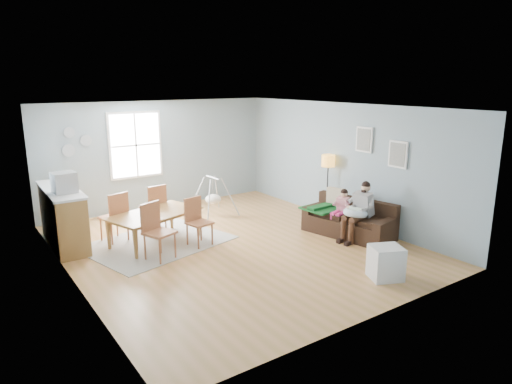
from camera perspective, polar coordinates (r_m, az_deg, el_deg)
room at (r=8.57m, az=-3.16°, el=8.67°), size 8.40×9.40×3.90m
window at (r=11.51m, az=-14.84°, el=5.69°), size 1.32×0.08×1.62m
pictures at (r=9.78m, az=15.30°, el=5.48°), size 0.05×1.34×0.74m
wall_plates at (r=11.10m, az=-21.74°, el=5.82°), size 0.67×0.02×0.66m
sofa at (r=9.82m, az=11.67°, el=-3.76°), size 1.18×2.00×0.76m
green_throw at (r=10.03m, az=8.48°, el=-1.97°), size 0.92×0.78×0.04m
beige_pillow at (r=10.12m, az=10.01°, el=-0.73°), size 0.25×0.45×0.43m
father at (r=9.49m, az=12.75°, el=-2.11°), size 0.85×0.43×1.19m
nursing_pillow at (r=9.38m, az=12.31°, el=-2.58°), size 0.55×0.54×0.20m
infant at (r=9.38m, az=12.16°, el=-2.15°), size 0.21×0.33×0.12m
toddler at (r=9.75m, az=10.66°, el=-1.52°), size 0.52×0.35×0.78m
floor_lamp at (r=10.67m, az=9.00°, el=3.21°), size 0.30×0.30×1.51m
storage_cube at (r=7.85m, az=15.87°, el=-8.50°), size 0.64×0.61×0.55m
rug at (r=9.44m, az=-12.25°, el=-6.19°), size 3.09×2.62×0.01m
dining_table at (r=9.35m, az=-12.35°, el=-4.42°), size 2.00×1.49×0.63m
chair_sw at (r=8.48m, az=-12.46°, el=-4.27°), size 0.61×0.61×1.04m
chair_se at (r=9.07m, az=-7.44°, el=-3.27°), size 0.50×0.50×0.95m
chair_nw at (r=9.53m, az=-17.10°, el=-2.61°), size 0.57×0.57×1.03m
chair_ne at (r=10.04m, az=-12.51°, el=-1.52°), size 0.53×0.53×1.02m
counter at (r=9.76m, az=-22.99°, el=-2.81°), size 0.66×2.06×1.14m
monitor at (r=9.21m, az=-22.88°, el=1.11°), size 0.43×0.41×0.38m
baby_swing at (r=10.99m, az=-5.36°, el=-0.82°), size 0.96×0.98×0.94m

